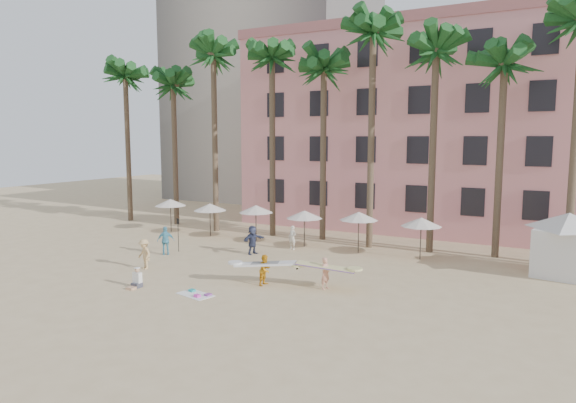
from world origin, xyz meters
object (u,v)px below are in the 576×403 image
at_px(carrier_yellow, 326,271).
at_px(carrier_white, 265,268).
at_px(cabana, 568,239).
at_px(pink_hotel, 464,132).

height_order(carrier_yellow, carrier_white, carrier_yellow).
relative_size(cabana, carrier_yellow, 1.74).
bearing_deg(carrier_white, cabana, 34.28).
bearing_deg(pink_hotel, carrier_yellow, -96.67).
relative_size(pink_hotel, cabana, 6.67).
distance_m(pink_hotel, cabana, 16.79).
xyz_separation_m(pink_hotel, cabana, (7.95, -13.54, -5.93)).
xyz_separation_m(carrier_yellow, carrier_white, (-3.01, -0.83, -0.06)).
bearing_deg(carrier_yellow, cabana, 38.57).
xyz_separation_m(pink_hotel, carrier_yellow, (-2.56, -21.93, -7.08)).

